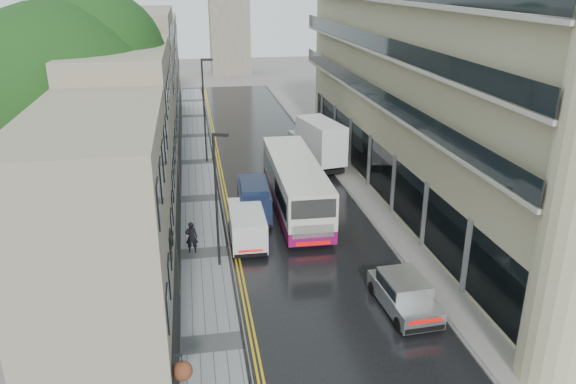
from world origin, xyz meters
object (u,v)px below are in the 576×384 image
object	(u,v)px
lamp_post_far	(204,112)
white_lorry	(314,150)
cream_bus	(283,207)
pedestrian	(191,237)
silver_hatchback	(400,314)
lamp_post_near	(216,202)
tree_near	(64,134)
navy_van	(241,208)
white_van	(233,239)
tree_far	(105,97)

from	to	relation	value
lamp_post_far	white_lorry	bearing A→B (deg)	-20.96
cream_bus	pedestrian	world-z (taller)	cream_bus
white_lorry	silver_hatchback	bearing A→B (deg)	-103.56
lamp_post_near	pedestrian	bearing A→B (deg)	147.72
lamp_post_near	silver_hatchback	bearing A→B (deg)	-26.34
tree_near	lamp_post_near	size ratio (longest dim) A/B	1.95
cream_bus	silver_hatchback	bearing A→B (deg)	-71.93
silver_hatchback	navy_van	distance (m)	13.25
white_van	lamp_post_far	xyz separation A→B (m)	(-0.81, 17.01, 3.24)
white_van	pedestrian	distance (m)	2.33
cream_bus	lamp_post_far	size ratio (longest dim) A/B	1.47
tree_near	pedestrian	bearing A→B (deg)	-6.03
cream_bus	white_van	world-z (taller)	cream_bus
lamp_post_far	silver_hatchback	bearing A→B (deg)	-67.94
navy_van	white_van	bearing A→B (deg)	-99.07
tree_far	silver_hatchback	distance (m)	27.20
pedestrian	cream_bus	bearing A→B (deg)	-157.41
pedestrian	lamp_post_near	world-z (taller)	lamp_post_near
white_van	lamp_post_near	world-z (taller)	lamp_post_near
pedestrian	silver_hatchback	bearing A→B (deg)	137.83
cream_bus	white_lorry	world-z (taller)	white_lorry
pedestrian	white_van	bearing A→B (deg)	167.55
white_van	navy_van	distance (m)	3.84
cream_bus	white_van	xyz separation A→B (m)	(-3.17, -2.52, -0.66)
pedestrian	lamp_post_near	xyz separation A→B (m)	(1.39, -1.68, 2.66)
silver_hatchback	white_van	xyz separation A→B (m)	(-6.43, 8.22, 0.18)
tree_far	white_van	world-z (taller)	tree_far
tree_far	navy_van	distance (m)	14.52
lamp_post_near	cream_bus	bearing A→B (deg)	59.68
tree_far	cream_bus	xyz separation A→B (m)	(11.07, -11.75, -4.54)
tree_far	lamp_post_far	xyz separation A→B (m)	(7.09, 2.74, -1.96)
tree_far	lamp_post_far	distance (m)	7.85
tree_far	cream_bus	size ratio (longest dim) A/B	1.02
tree_near	lamp_post_far	bearing A→B (deg)	64.85
cream_bus	white_van	distance (m)	4.11
silver_hatchback	lamp_post_far	distance (m)	26.47
tree_far	navy_van	xyz separation A→B (m)	(8.68, -10.51, -4.99)
tree_far	tree_near	bearing A→B (deg)	-91.32
white_lorry	silver_hatchback	size ratio (longest dim) A/B	1.65
tree_near	navy_van	world-z (taller)	tree_near
navy_van	lamp_post_near	bearing A→B (deg)	-106.16
silver_hatchback	white_van	size ratio (longest dim) A/B	0.99
white_lorry	silver_hatchback	xyz separation A→B (m)	(-0.87, -21.10, -1.08)
tree_near	pedestrian	xyz separation A→B (m)	(5.96, -0.63, -5.92)
tree_near	silver_hatchback	bearing A→B (deg)	-32.96
navy_van	tree_far	bearing A→B (deg)	132.26
navy_van	tree_near	bearing A→B (deg)	-161.81
silver_hatchback	lamp_post_near	size ratio (longest dim) A/B	0.62
tree_far	white_lorry	world-z (taller)	tree_far
white_van	navy_van	bearing A→B (deg)	79.33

